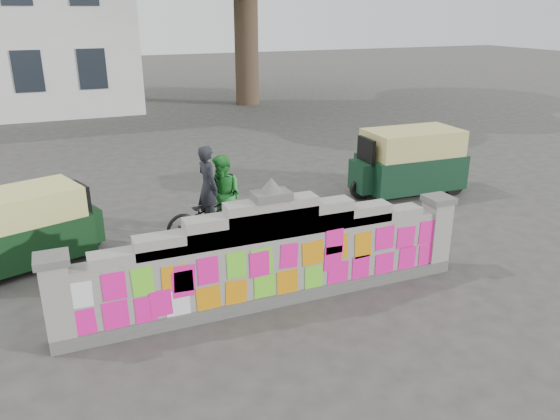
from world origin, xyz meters
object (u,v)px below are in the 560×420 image
Objects in this scene: rickshaw_right at (408,161)px; cyclist_bike at (209,214)px; rickshaw_left at (26,227)px; cyclist_rider at (209,199)px; pedestrian at (224,196)px.

cyclist_bike is at bearing 10.56° from rickshaw_right.
rickshaw_right is (8.51, 0.79, 0.10)m from rickshaw_left.
rickshaw_left is (-3.27, 0.04, -0.09)m from cyclist_rider.
rickshaw_right reaches higher than cyclist_bike.
rickshaw_left is at bearing -123.55° from pedestrian.
pedestrian reaches higher than rickshaw_right.
cyclist_bike is 0.46m from pedestrian.
rickshaw_right is (4.93, 0.80, 0.01)m from pedestrian.
pedestrian is at bearing 10.89° from rickshaw_right.
pedestrian is at bearing -96.25° from cyclist_rider.
cyclist_rider is 0.56× the size of rickshaw_right.
cyclist_rider is 0.31m from pedestrian.
rickshaw_right is at bearing -90.89° from cyclist_bike.
cyclist_rider is 0.63× the size of rickshaw_left.
cyclist_bike is 0.63× the size of rickshaw_right.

